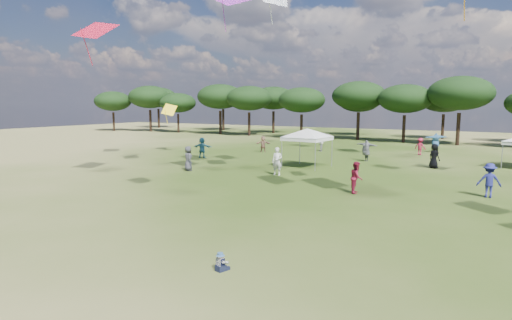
{
  "coord_description": "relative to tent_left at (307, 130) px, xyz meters",
  "views": [
    {
      "loc": [
        7.07,
        -7.7,
        4.61
      ],
      "look_at": [
        -0.69,
        6.0,
        2.51
      ],
      "focal_mm": 30.0,
      "sensor_mm": 36.0,
      "label": 1
    }
  ],
  "objects": [
    {
      "name": "ground",
      "position": [
        4.84,
        -20.83,
        -2.68
      ],
      "size": [
        140.0,
        140.0,
        0.0
      ],
      "primitive_type": "plane",
      "color": "#344915",
      "rests_on": "ground"
    },
    {
      "name": "tree_line",
      "position": [
        7.23,
        26.58,
        2.74
      ],
      "size": [
        108.78,
        17.63,
        7.77
      ],
      "color": "black",
      "rests_on": "ground"
    },
    {
      "name": "tent_left",
      "position": [
        0.0,
        0.0,
        0.0
      ],
      "size": [
        5.73,
        5.73,
        3.11
      ],
      "rotation": [
        0.0,
        0.0,
        -0.09
      ],
      "color": "gray",
      "rests_on": "ground"
    },
    {
      "name": "toddler",
      "position": [
        5.49,
        -19.16,
        -2.45
      ],
      "size": [
        0.39,
        0.42,
        0.53
      ],
      "rotation": [
        0.0,
        0.0,
        -0.28
      ],
      "color": "black",
      "rests_on": "ground"
    },
    {
      "name": "festival_crowd",
      "position": [
        3.97,
        4.55,
        -1.81
      ],
      "size": [
        29.03,
        23.22,
        1.92
      ],
      "color": "#444548",
      "rests_on": "ground"
    }
  ]
}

